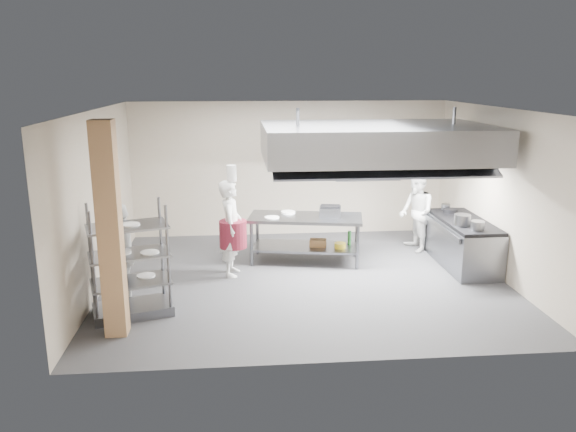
{
  "coord_description": "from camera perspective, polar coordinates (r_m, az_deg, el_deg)",
  "views": [
    {
      "loc": [
        -1.15,
        -9.39,
        3.56
      ],
      "look_at": [
        -0.29,
        0.2,
        1.13
      ],
      "focal_mm": 35.0,
      "sensor_mm": 36.0,
      "label": 1
    }
  ],
  "objects": [
    {
      "name": "exhaust_hood",
      "position": [
        10.16,
        8.93,
        7.45
      ],
      "size": [
        4.0,
        2.5,
        0.6
      ],
      "primitive_type": "cube",
      "color": "gray",
      "rests_on": "ceiling"
    },
    {
      "name": "island_worktop",
      "position": [
        10.81,
        1.79,
        -0.18
      ],
      "size": [
        2.29,
        1.28,
        0.06
      ],
      "primitive_type": "cube",
      "rotation": [
        0.0,
        0.0,
        -0.19
      ],
      "color": "gray",
      "rests_on": "island"
    },
    {
      "name": "range_top",
      "position": [
        11.09,
        17.46,
        -0.52
      ],
      "size": [
        0.78,
        1.96,
        0.06
      ],
      "primitive_type": "cube",
      "color": "black",
      "rests_on": "cooking_range"
    },
    {
      "name": "column",
      "position": [
        7.97,
        -17.64,
        -1.5
      ],
      "size": [
        0.3,
        0.3,
        3.0
      ],
      "primitive_type": "cube",
      "color": "tan",
      "rests_on": "floor"
    },
    {
      "name": "wall_left",
      "position": [
        9.9,
        -18.75,
        1.4
      ],
      "size": [
        0.0,
        6.0,
        6.0
      ],
      "primitive_type": "plane",
      "rotation": [
        1.57,
        0.0,
        1.57
      ],
      "color": "#B0A18C",
      "rests_on": "ground"
    },
    {
      "name": "ceiling",
      "position": [
        9.48,
        1.88,
        10.78
      ],
      "size": [
        7.0,
        7.0,
        0.0
      ],
      "primitive_type": "plane",
      "rotation": [
        3.14,
        0.0,
        0.0
      ],
      "color": "silver",
      "rests_on": "wall_back"
    },
    {
      "name": "stockpot",
      "position": [
        10.64,
        17.29,
        -0.38
      ],
      "size": [
        0.29,
        0.29,
        0.2
      ],
      "primitive_type": "cylinder",
      "color": "gray",
      "rests_on": "range_top"
    },
    {
      "name": "hood_strip_a",
      "position": [
        10.02,
        3.84,
        5.66
      ],
      "size": [
        1.6,
        0.12,
        0.04
      ],
      "primitive_type": "cube",
      "color": "white",
      "rests_on": "exhaust_hood"
    },
    {
      "name": "chef_plating",
      "position": [
        9.23,
        -16.48,
        -3.69
      ],
      "size": [
        0.62,
        1.03,
        1.64
      ],
      "primitive_type": "imported",
      "rotation": [
        0.0,
        0.0,
        -1.33
      ],
      "color": "white",
      "rests_on": "floor"
    },
    {
      "name": "island",
      "position": [
        10.92,
        1.78,
        -2.34
      ],
      "size": [
        2.29,
        1.28,
        0.91
      ],
      "primitive_type": null,
      "rotation": [
        0.0,
        0.0,
        -0.19
      ],
      "color": "gray",
      "rests_on": "floor"
    },
    {
      "name": "wall_right",
      "position": [
        10.68,
        20.8,
        2.13
      ],
      "size": [
        0.0,
        6.0,
        6.0
      ],
      "primitive_type": "plane",
      "rotation": [
        1.57,
        0.0,
        -1.57
      ],
      "color": "#B0A18C",
      "rests_on": "ground"
    },
    {
      "name": "hood_strip_b",
      "position": [
        10.46,
        13.68,
        5.64
      ],
      "size": [
        1.6,
        0.12,
        0.04
      ],
      "primitive_type": "cube",
      "color": "white",
      "rests_on": "exhaust_hood"
    },
    {
      "name": "wall_back",
      "position": [
        12.62,
        0.17,
        4.78
      ],
      "size": [
        7.0,
        0.0,
        7.0
      ],
      "primitive_type": "plane",
      "rotation": [
        1.57,
        0.0,
        0.0
      ],
      "color": "#B0A18C",
      "rests_on": "ground"
    },
    {
      "name": "chef_head",
      "position": [
        10.12,
        -5.79,
        -1.25
      ],
      "size": [
        0.48,
        0.68,
        1.76
      ],
      "primitive_type": "imported",
      "rotation": [
        0.0,
        0.0,
        1.47
      ],
      "color": "silver",
      "rests_on": "floor"
    },
    {
      "name": "island_undershelf",
      "position": [
        10.97,
        1.77,
        -3.12
      ],
      "size": [
        2.1,
        1.16,
        0.04
      ],
      "primitive_type": "cube",
      "rotation": [
        0.0,
        0.0,
        -0.19
      ],
      "color": "slate",
      "rests_on": "island"
    },
    {
      "name": "wicker_basket",
      "position": [
        10.91,
        3.06,
        -2.74
      ],
      "size": [
        0.36,
        0.28,
        0.14
      ],
      "primitive_type": "cube",
      "rotation": [
        0.0,
        0.0,
        -0.21
      ],
      "color": "olive",
      "rests_on": "island_undershelf"
    },
    {
      "name": "floor",
      "position": [
        10.11,
        1.74,
        -6.44
      ],
      "size": [
        7.0,
        7.0,
        0.0
      ],
      "primitive_type": "plane",
      "color": "#29292B",
      "rests_on": "ground"
    },
    {
      "name": "pass_rack",
      "position": [
        8.73,
        -15.81,
        -4.37
      ],
      "size": [
        1.3,
        0.98,
        1.73
      ],
      "primitive_type": null,
      "rotation": [
        0.0,
        0.0,
        0.3
      ],
      "color": "slate",
      "rests_on": "floor"
    },
    {
      "name": "wall_shelf",
      "position": [
        12.75,
        8.34,
        4.74
      ],
      "size": [
        1.5,
        0.28,
        0.04
      ],
      "primitive_type": "cube",
      "color": "gray",
      "rests_on": "wall_back"
    },
    {
      "name": "plate_stack",
      "position": [
        8.83,
        -15.67,
        -6.27
      ],
      "size": [
        0.28,
        0.28,
        0.05
      ],
      "primitive_type": "cylinder",
      "color": "white",
      "rests_on": "pass_rack"
    },
    {
      "name": "griddle",
      "position": [
        10.76,
        4.31,
        0.42
      ],
      "size": [
        0.46,
        0.39,
        0.2
      ],
      "primitive_type": "cube",
      "rotation": [
        0.0,
        0.0,
        -0.19
      ],
      "color": "slate",
      "rests_on": "island_worktop"
    },
    {
      "name": "chef_line",
      "position": [
        11.8,
        12.9,
        0.37
      ],
      "size": [
        0.69,
        0.85,
        1.63
      ],
      "primitive_type": "imported",
      "rotation": [
        0.0,
        0.0,
        -1.47
      ],
      "color": "silver",
      "rests_on": "floor"
    },
    {
      "name": "cooking_range",
      "position": [
        11.21,
        17.29,
        -2.75
      ],
      "size": [
        0.8,
        2.0,
        0.84
      ],
      "primitive_type": "cube",
      "color": "slate",
      "rests_on": "floor"
    }
  ]
}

